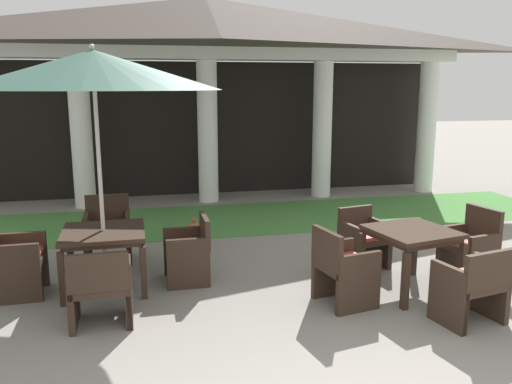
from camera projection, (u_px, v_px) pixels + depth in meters
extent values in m
cylinder|color=white|center=(81.00, 135.00, 10.17)|extent=(0.41, 0.41, 2.90)
cylinder|color=white|center=(208.00, 132.00, 10.69)|extent=(0.41, 0.41, 2.90)
cylinder|color=white|center=(322.00, 130.00, 11.21)|extent=(0.41, 0.41, 2.90)
cylinder|color=white|center=(426.00, 128.00, 11.73)|extent=(0.41, 0.41, 2.90)
cube|color=white|center=(206.00, 54.00, 10.37)|extent=(10.73, 0.70, 0.24)
pyramid|color=#514742|center=(206.00, 22.00, 10.25)|extent=(11.13, 2.95, 0.96)
cube|color=black|center=(203.00, 129.00, 11.55)|extent=(10.53, 0.16, 2.90)
cube|color=#47843D|center=(220.00, 219.00, 9.46)|extent=(12.93, 2.38, 0.01)
cube|color=#38281E|center=(103.00, 232.00, 6.13)|extent=(0.97, 0.97, 0.05)
cube|color=#38281E|center=(104.00, 236.00, 6.14)|extent=(0.89, 0.89, 0.05)
cube|color=#38281E|center=(62.00, 279.00, 5.69)|extent=(0.07, 0.07, 0.62)
cube|color=#38281E|center=(144.00, 273.00, 5.89)|extent=(0.07, 0.07, 0.62)
cube|color=#38281E|center=(71.00, 255.00, 6.53)|extent=(0.07, 0.07, 0.62)
cube|color=#38281E|center=(142.00, 250.00, 6.73)|extent=(0.07, 0.07, 0.62)
cube|color=#2D2D2D|center=(107.00, 285.00, 6.26)|extent=(0.41, 0.41, 0.08)
cylinder|color=beige|center=(100.00, 185.00, 6.02)|extent=(0.05, 0.05, 2.52)
cone|color=#33594C|center=(93.00, 70.00, 5.76)|extent=(2.86, 2.86, 0.44)
sphere|color=beige|center=(92.00, 47.00, 5.71)|extent=(0.06, 0.06, 0.06)
cube|color=#38281E|center=(108.00, 232.00, 7.11)|extent=(0.60, 0.55, 0.07)
cube|color=#C64C38|center=(108.00, 228.00, 7.10)|extent=(0.55, 0.51, 0.05)
cube|color=#38281E|center=(107.00, 210.00, 7.29)|extent=(0.59, 0.07, 0.44)
cube|color=#38281E|center=(129.00, 237.00, 7.19)|extent=(0.07, 0.54, 0.68)
cube|color=#38281E|center=(87.00, 239.00, 7.06)|extent=(0.07, 0.54, 0.68)
cube|color=#38281E|center=(129.00, 252.00, 6.98)|extent=(0.06, 0.06, 0.39)
cube|color=#38281E|center=(87.00, 255.00, 6.86)|extent=(0.06, 0.06, 0.39)
cube|color=#38281E|center=(129.00, 242.00, 7.45)|extent=(0.06, 0.06, 0.39)
cube|color=#38281E|center=(90.00, 244.00, 7.32)|extent=(0.06, 0.06, 0.39)
cube|color=#38281E|center=(17.00, 260.00, 5.96)|extent=(0.59, 0.55, 0.07)
cube|color=#C64C38|center=(17.00, 255.00, 5.95)|extent=(0.54, 0.51, 0.05)
cube|color=#38281E|center=(22.00, 260.00, 6.22)|extent=(0.58, 0.07, 0.68)
cube|color=#38281E|center=(13.00, 275.00, 5.74)|extent=(0.58, 0.07, 0.68)
cube|color=#38281E|center=(46.00, 270.00, 6.30)|extent=(0.06, 0.06, 0.40)
cube|color=#38281E|center=(40.00, 284.00, 5.84)|extent=(0.06, 0.06, 0.40)
cube|color=#38281E|center=(0.00, 273.00, 6.18)|extent=(0.06, 0.06, 0.40)
cube|color=#38281E|center=(101.00, 286.00, 5.27)|extent=(0.60, 0.54, 0.07)
cube|color=#C64C38|center=(100.00, 280.00, 5.26)|extent=(0.55, 0.49, 0.05)
cube|color=#38281E|center=(98.00, 273.00, 4.99)|extent=(0.59, 0.07, 0.39)
cube|color=#38281E|center=(73.00, 296.00, 5.23)|extent=(0.07, 0.53, 0.63)
cube|color=#38281E|center=(129.00, 291.00, 5.35)|extent=(0.07, 0.53, 0.63)
cube|color=#38281E|center=(77.00, 299.00, 5.48)|extent=(0.06, 0.06, 0.36)
cube|color=#38281E|center=(129.00, 295.00, 5.60)|extent=(0.06, 0.06, 0.36)
cube|color=#38281E|center=(72.00, 318.00, 5.03)|extent=(0.06, 0.06, 0.36)
cube|color=#38281E|center=(129.00, 313.00, 5.15)|extent=(0.06, 0.06, 0.36)
cube|color=#38281E|center=(186.00, 250.00, 6.41)|extent=(0.53, 0.57, 0.07)
cube|color=#C64C38|center=(186.00, 245.00, 6.40)|extent=(0.48, 0.53, 0.05)
cube|color=#38281E|center=(205.00, 231.00, 6.42)|extent=(0.07, 0.57, 0.38)
cube|color=#38281E|center=(189.00, 264.00, 6.18)|extent=(0.52, 0.07, 0.62)
cube|color=#38281E|center=(184.00, 251.00, 6.68)|extent=(0.52, 0.07, 0.62)
cube|color=#38281E|center=(169.00, 275.00, 6.16)|extent=(0.06, 0.06, 0.37)
cube|color=#38281E|center=(166.00, 262.00, 6.65)|extent=(0.06, 0.06, 0.37)
cube|color=#38281E|center=(208.00, 272.00, 6.27)|extent=(0.06, 0.06, 0.37)
cube|color=#38281E|center=(202.00, 259.00, 6.75)|extent=(0.06, 0.06, 0.37)
cube|color=#38281E|center=(412.00, 231.00, 6.04)|extent=(1.04, 1.04, 0.05)
cube|color=#38281E|center=(412.00, 236.00, 6.05)|extent=(0.95, 0.95, 0.06)
cube|color=#38281E|center=(405.00, 281.00, 5.60)|extent=(0.08, 0.08, 0.65)
cube|color=#38281E|center=(462.00, 271.00, 5.92)|extent=(0.08, 0.08, 0.65)
cube|color=#38281E|center=(361.00, 259.00, 6.32)|extent=(0.08, 0.08, 0.65)
cube|color=#38281E|center=(414.00, 250.00, 6.65)|extent=(0.08, 0.08, 0.65)
cube|color=#38281E|center=(364.00, 239.00, 6.92)|extent=(0.61, 0.60, 0.07)
cube|color=#C64C38|center=(365.00, 235.00, 6.91)|extent=(0.56, 0.55, 0.05)
cube|color=#38281E|center=(355.00, 219.00, 7.09)|extent=(0.52, 0.16, 0.36)
cube|color=#38281E|center=(379.00, 242.00, 7.03)|extent=(0.16, 0.51, 0.62)
cube|color=#38281E|center=(349.00, 247.00, 6.84)|extent=(0.16, 0.51, 0.62)
cube|color=#38281E|center=(389.00, 257.00, 6.85)|extent=(0.07, 0.07, 0.35)
cube|color=#38281E|center=(359.00, 262.00, 6.67)|extent=(0.07, 0.07, 0.35)
cube|color=#38281E|center=(368.00, 247.00, 7.26)|extent=(0.07, 0.07, 0.35)
cube|color=#38281E|center=(340.00, 252.00, 7.07)|extent=(0.07, 0.07, 0.35)
cube|color=#38281E|center=(346.00, 267.00, 5.74)|extent=(0.63, 0.65, 0.07)
cube|color=#C64C38|center=(346.00, 262.00, 5.73)|extent=(0.58, 0.60, 0.05)
cube|color=#38281E|center=(327.00, 249.00, 5.59)|extent=(0.17, 0.56, 0.41)
cube|color=#38281E|center=(333.00, 268.00, 5.99)|extent=(0.53, 0.17, 0.66)
cube|color=#38281E|center=(359.00, 283.00, 5.53)|extent=(0.53, 0.17, 0.66)
cube|color=#38281E|center=(350.00, 276.00, 6.11)|extent=(0.07, 0.07, 0.39)
cube|color=#38281E|center=(376.00, 291.00, 5.66)|extent=(0.07, 0.07, 0.39)
cube|color=#38281E|center=(315.00, 282.00, 5.92)|extent=(0.07, 0.07, 0.39)
cube|color=#38281E|center=(339.00, 298.00, 5.47)|extent=(0.07, 0.07, 0.39)
cube|color=#38281E|center=(470.00, 284.00, 5.30)|extent=(0.70, 0.60, 0.07)
cube|color=#C64C38|center=(471.00, 278.00, 5.29)|extent=(0.65, 0.55, 0.05)
cube|color=#38281E|center=(490.00, 270.00, 5.06)|extent=(0.62, 0.18, 0.37)
cube|color=#38281E|center=(448.00, 297.00, 5.20)|extent=(0.16, 0.48, 0.64)
cube|color=#38281E|center=(490.00, 288.00, 5.43)|extent=(0.16, 0.48, 0.64)
cube|color=#38281E|center=(432.00, 301.00, 5.42)|extent=(0.07, 0.07, 0.37)
cube|color=#38281E|center=(472.00, 293.00, 5.65)|extent=(0.07, 0.07, 0.37)
cube|color=#38281E|center=(464.00, 317.00, 5.04)|extent=(0.07, 0.07, 0.37)
cube|color=#38281E|center=(505.00, 308.00, 5.26)|extent=(0.07, 0.07, 0.37)
cube|color=#38281E|center=(468.00, 247.00, 6.47)|extent=(0.59, 0.63, 0.07)
cube|color=#C64C38|center=(468.00, 242.00, 6.45)|extent=(0.55, 0.58, 0.05)
cube|color=#38281E|center=(483.00, 225.00, 6.50)|extent=(0.17, 0.55, 0.45)
cube|color=#38281E|center=(484.00, 261.00, 6.26)|extent=(0.50, 0.16, 0.64)
cube|color=#38281E|center=(452.00, 249.00, 6.71)|extent=(0.50, 0.16, 0.64)
cube|color=#38281E|center=(469.00, 273.00, 6.21)|extent=(0.07, 0.07, 0.39)
cube|color=#38281E|center=(439.00, 261.00, 6.64)|extent=(0.07, 0.07, 0.39)
cube|color=#38281E|center=(495.00, 268.00, 6.38)|extent=(0.07, 0.07, 0.39)
cube|color=#38281E|center=(465.00, 256.00, 6.82)|extent=(0.07, 0.07, 0.39)
ellipsoid|color=#9E5633|center=(194.00, 233.00, 7.95)|extent=(0.28, 0.28, 0.35)
sphere|color=#9E5633|center=(193.00, 220.00, 7.91)|extent=(0.08, 0.08, 0.08)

